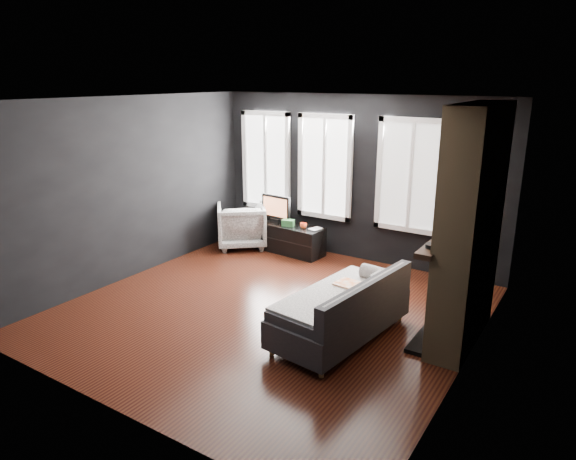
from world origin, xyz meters
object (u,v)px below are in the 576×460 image
Objects in this scene: media_console at (285,238)px; mantel_vase at (458,219)px; armchair at (241,223)px; monitor at (276,207)px; book at (312,222)px; sofa at (341,306)px; mug at (303,225)px.

mantel_vase reaches higher than media_console.
monitor is (0.60, 0.23, 0.34)m from armchair.
armchair is 1.37m from book.
book is at bearing 4.67° from monitor.
sofa is 3.69m from armchair.
book is 1.27× the size of mantel_vase.
mantel_vase reaches higher than sofa.
armchair is at bearing -170.82° from book.
book is at bearing 134.03° from sofa.
book is (1.34, 0.22, 0.17)m from armchair.
book is (0.74, -0.01, -0.16)m from monitor.
monitor is (-0.22, 0.05, 0.52)m from media_console.
armchair reaches higher than book.
monitor is (-2.45, 2.31, 0.37)m from sofa.
media_console is at bearing 161.19° from mantel_vase.
mantel_vase is at bearing 58.35° from sofa.
mantel_vase reaches higher than monitor.
mug is at bearing 136.96° from sofa.
media_console is at bearing -176.27° from book.
armchair reaches higher than mug.
armchair is 5.02× the size of mantel_vase.
media_console is 6.60× the size of book.
armchair is 7.25× the size of mug.
sofa is 10.78× the size of mantel_vase.
book reaches higher than media_console.
media_console is at bearing 141.97° from sofa.
sofa is at bearing -53.29° from book.
mug is at bearing 159.49° from mantel_vase.
mug is (0.62, -0.09, -0.21)m from monitor.
mantel_vase reaches higher than book.
mug is 3.07m from mantel_vase.
mantel_vase is at bearing 127.13° from armchair.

